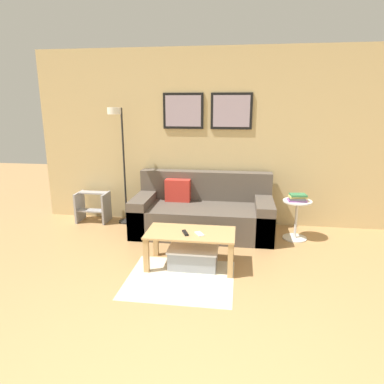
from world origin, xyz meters
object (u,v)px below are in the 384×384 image
Objects in this scene: remote_control at (185,233)px; step_stool at (93,206)px; floor_lamp at (120,149)px; side_table at (296,216)px; coffee_table at (191,238)px; cell_phone at (199,234)px; book_stack at (298,198)px; storage_bin at (193,257)px; couch at (203,213)px.

step_stool is at bearing 118.51° from remote_control.
floor_lamp reaches higher than side_table.
cell_phone is at bearing -24.43° from coffee_table.
floor_lamp reaches higher than cell_phone.
coffee_table is 0.11m from remote_control.
side_table is at bearing 72.57° from book_stack.
step_stool is at bearing 143.34° from storage_bin.
side_table is at bearing 38.86° from storage_bin.
couch is 1.15m from remote_control.
side_table reaches higher than remote_control.
side_table is at bearing 15.42° from remote_control.
couch reaches higher than coffee_table.
couch is 1.11× the size of floor_lamp.
storage_bin is at bearing 1.71° from remote_control.
couch reaches higher than cell_phone.
side_table reaches higher than storage_bin.
remote_control is 0.32× the size of step_stool.
step_stool is (-1.74, 1.30, 0.13)m from storage_bin.
storage_bin is 1.99m from floor_lamp.
storage_bin is at bearing -30.01° from coffee_table.
remote_control is (-0.08, -0.04, 0.30)m from storage_bin.
cell_phone is (0.11, -0.05, 0.08)m from coffee_table.
remote_control is at bearing -131.34° from coffee_table.
side_table is at bearing -4.03° from couch.
coffee_table is at bearing -44.35° from floor_lamp.
remote_control is at bearing -46.95° from floor_lamp.
remote_control is (1.14, -1.22, -0.73)m from floor_lamp.
cell_phone is at bearing -21.67° from storage_bin.
cell_phone is (0.09, -1.13, 0.13)m from couch.
remote_control reaches higher than coffee_table.
storage_bin is at bearing 127.86° from cell_phone.
side_table is 1.57m from cell_phone.
side_table is (1.27, -0.09, 0.04)m from couch.
book_stack is 1.69m from remote_control.
coffee_table is 1.86m from floor_lamp.
couch is 7.52× the size of book_stack.
couch is 3.49× the size of storage_bin.
book_stack is 1.56m from cell_phone.
book_stack is at bearing 38.41° from storage_bin.
remote_control is at bearing -93.32° from couch.
book_stack is at bearing -5.01° from couch.
step_stool is (-3.00, 0.29, -0.08)m from side_table.
storage_bin is at bearing -141.14° from side_table.
cell_phone is at bearing -36.15° from step_stool.
book_stack reaches higher than remote_control.
remote_control is (-1.33, -1.03, -0.17)m from book_stack.
floor_lamp reaches higher than couch.
floor_lamp is 6.78× the size of book_stack.
floor_lamp reaches higher than step_stool.
step_stool is at bearing 167.71° from floor_lamp.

